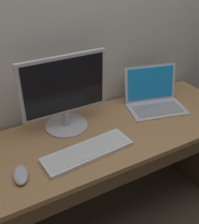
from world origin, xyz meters
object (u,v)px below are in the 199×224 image
object	(u,v)px
external_monitor	(65,93)
computer_mouse	(21,175)
laptop_silver	(154,99)
wired_keyboard	(88,152)

from	to	relation	value
external_monitor	computer_mouse	xyz separation A→B (m)	(-0.33, -0.26, -0.20)
laptop_silver	external_monitor	xyz separation A→B (m)	(-0.58, 0.05, 0.16)
laptop_silver	computer_mouse	distance (m)	0.94
laptop_silver	wired_keyboard	world-z (taller)	laptop_silver
external_monitor	laptop_silver	bearing A→B (deg)	-4.64
wired_keyboard	laptop_silver	bearing A→B (deg)	20.13
laptop_silver	external_monitor	size ratio (longest dim) A/B	0.83
wired_keyboard	computer_mouse	bearing A→B (deg)	-179.32
external_monitor	wired_keyboard	bearing A→B (deg)	-90.32
wired_keyboard	computer_mouse	xyz separation A→B (m)	(-0.33, -0.00, 0.00)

